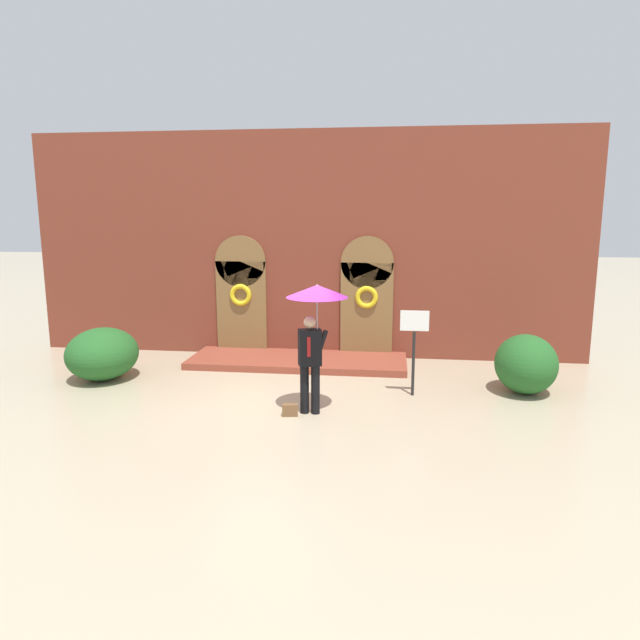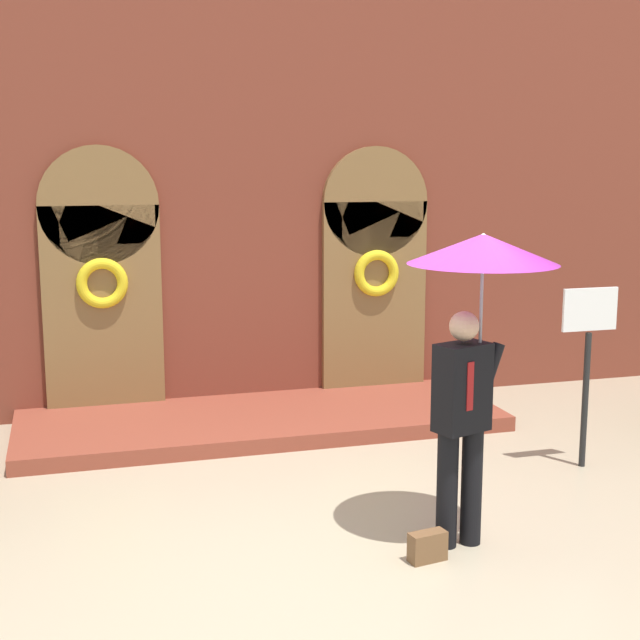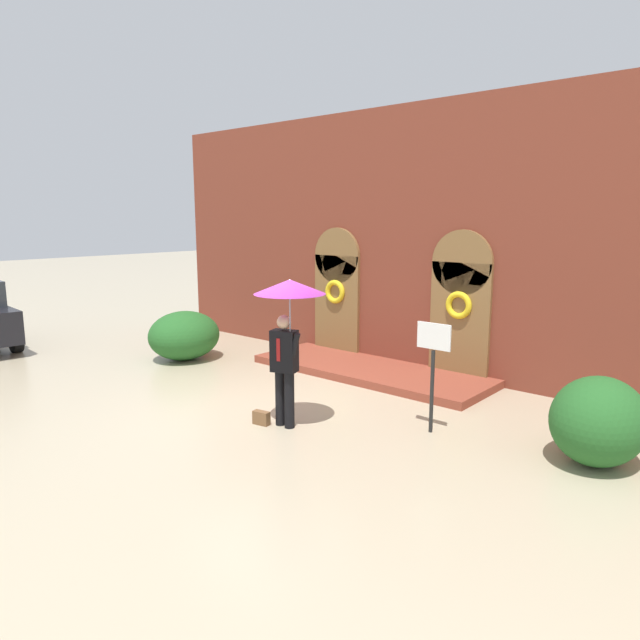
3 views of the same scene
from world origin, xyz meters
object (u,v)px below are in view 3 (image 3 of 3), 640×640
at_px(shrub_left, 184,335).
at_px(shrub_right, 598,421).
at_px(handbag, 261,418).
at_px(sign_post, 433,359).
at_px(person_with_umbrella, 288,308).

height_order(shrub_left, shrub_right, shrub_right).
height_order(handbag, sign_post, sign_post).
relative_size(person_with_umbrella, shrub_right, 1.65).
relative_size(handbag, shrub_left, 0.16).
bearing_deg(shrub_left, sign_post, -2.56).
distance_m(handbag, shrub_right, 4.92).
xyz_separation_m(person_with_umbrella, shrub_left, (-4.92, 1.59, -1.34)).
distance_m(person_with_umbrella, shrub_left, 5.35).
bearing_deg(handbag, shrub_right, 14.02).
xyz_separation_m(person_with_umbrella, shrub_right, (4.06, 1.75, -1.31)).
relative_size(handbag, sign_post, 0.16).
distance_m(handbag, shrub_left, 4.86).
relative_size(person_with_umbrella, shrub_left, 1.39).
bearing_deg(shrub_right, sign_post, -168.60).
distance_m(person_with_umbrella, shrub_right, 4.61).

